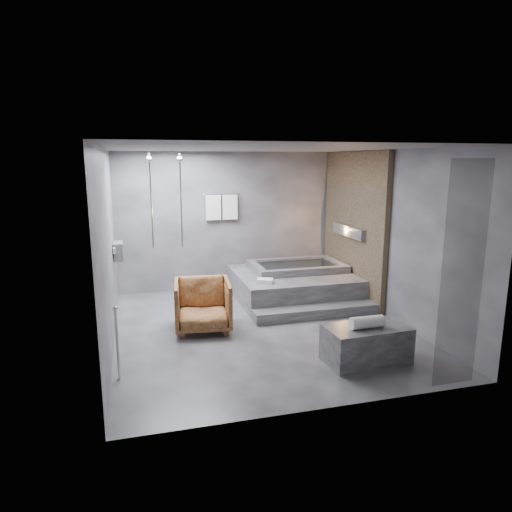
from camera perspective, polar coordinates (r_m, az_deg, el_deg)
name	(u,v)px	position (r m, az deg, el deg)	size (l,w,h in m)	color
room	(281,218)	(7.29, 3.17, 4.80)	(5.00, 5.04, 2.82)	#323235
tub_deck	(293,285)	(8.92, 4.63, -3.63)	(2.20, 2.00, 0.50)	#38383B
tub_step	(316,312)	(7.91, 7.51, -6.93)	(2.20, 0.36, 0.18)	#38383B
concrete_bench	(366,344)	(6.32, 13.60, -10.64)	(1.09, 0.60, 0.49)	#313133
driftwood_chair	(203,305)	(7.24, -6.67, -6.12)	(0.86, 0.88, 0.80)	#4E2A13
rolled_towel	(367,322)	(6.14, 13.69, -8.05)	(0.16, 0.16, 0.45)	white
deck_towel	(265,281)	(8.08, 1.13, -3.12)	(0.27, 0.20, 0.07)	white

